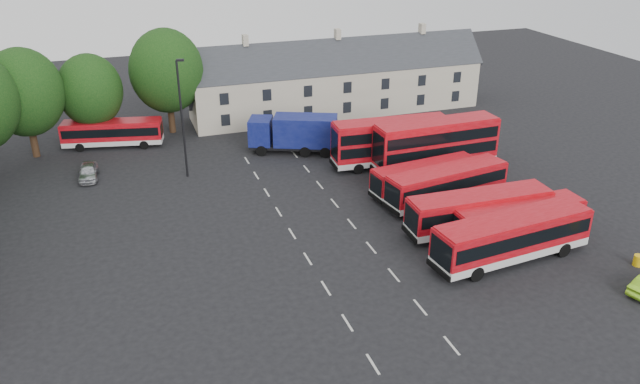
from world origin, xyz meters
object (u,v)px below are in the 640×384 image
at_px(box_truck, 295,132).
at_px(bus_row_a, 512,235).
at_px(bus_dd_south, 436,142).
at_px(silver_car, 88,172).
at_px(grit_bin, 638,260).
at_px(lamppost, 182,116).

bearing_deg(box_truck, bus_row_a, -48.16).
height_order(bus_row_a, bus_dd_south, bus_dd_south).
height_order(bus_dd_south, box_truck, bus_dd_south).
distance_m(bus_dd_south, box_truck, 14.40).
bearing_deg(silver_car, box_truck, 4.12).
relative_size(bus_row_a, silver_car, 3.00).
height_order(bus_row_a, box_truck, box_truck).
bearing_deg(bus_dd_south, silver_car, 163.36).
relative_size(silver_car, grit_bin, 5.13).
bearing_deg(silver_car, lamppost, -12.21).
bearing_deg(lamppost, box_truck, 13.43).
xyz_separation_m(bus_row_a, grit_bin, (8.23, -3.60, -1.67)).
xyz_separation_m(bus_row_a, lamppost, (-19.90, 22.72, 3.87)).
xyz_separation_m(bus_row_a, bus_dd_south, (2.83, 16.62, 0.76)).
xyz_separation_m(bus_row_a, silver_car, (-28.71, 25.18, -1.36)).
xyz_separation_m(bus_dd_south, lamppost, (-22.73, 6.09, 3.11)).
height_order(grit_bin, lamppost, lamppost).
bearing_deg(bus_row_a, silver_car, 133.00).
distance_m(bus_dd_south, lamppost, 23.74).
relative_size(bus_dd_south, lamppost, 1.09).
relative_size(bus_row_a, box_truck, 1.34).
height_order(silver_car, grit_bin, silver_car).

